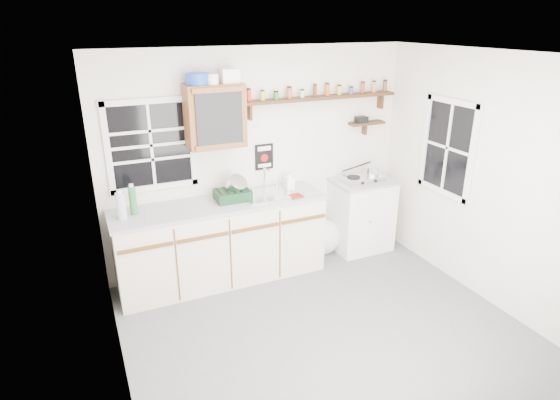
{
  "coord_description": "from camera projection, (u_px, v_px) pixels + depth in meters",
  "views": [
    {
      "loc": [
        -1.9,
        -3.21,
        2.76
      ],
      "look_at": [
        -0.22,
        0.55,
        1.16
      ],
      "focal_mm": 30.0,
      "sensor_mm": 36.0,
      "label": 1
    }
  ],
  "objects": [
    {
      "name": "saucepan",
      "position": [
        372.0,
        170.0,
        5.71
      ],
      "size": [
        0.39,
        0.3,
        0.18
      ],
      "rotation": [
        0.0,
        0.0,
        -0.77
      ],
      "color": "silver",
      "rests_on": "hotplate"
    },
    {
      "name": "water_bottles",
      "position": [
        126.0,
        203.0,
        4.6
      ],
      "size": [
        0.2,
        0.16,
        0.32
      ],
      "color": "#A8BCC5",
      "rests_on": "main_cabinet"
    },
    {
      "name": "upper_cabinet_clutter",
      "position": [
        210.0,
        78.0,
        4.66
      ],
      "size": [
        0.54,
        0.24,
        0.14
      ],
      "color": "#1B45B5",
      "rests_on": "upper_cabinet"
    },
    {
      "name": "rag",
      "position": [
        296.0,
        196.0,
        5.16
      ],
      "size": [
        0.16,
        0.14,
        0.02
      ],
      "primitive_type": "cube",
      "rotation": [
        0.0,
        0.0,
        0.15
      ],
      "color": "maroon",
      "rests_on": "main_cabinet"
    },
    {
      "name": "right_cabinet",
      "position": [
        361.0,
        214.0,
        5.89
      ],
      "size": [
        0.73,
        0.57,
        0.91
      ],
      "color": "silver",
      "rests_on": "floor"
    },
    {
      "name": "window_right",
      "position": [
        448.0,
        148.0,
        5.08
      ],
      "size": [
        0.03,
        0.78,
        1.08
      ],
      "color": "black",
      "rests_on": "wall_back"
    },
    {
      "name": "sink",
      "position": [
        266.0,
        194.0,
        5.21
      ],
      "size": [
        0.52,
        0.44,
        0.29
      ],
      "color": "silver",
      "rests_on": "main_cabinet"
    },
    {
      "name": "window_back",
      "position": [
        151.0,
        145.0,
        4.78
      ],
      "size": [
        0.93,
        0.03,
        0.98
      ],
      "color": "black",
      "rests_on": "wall_back"
    },
    {
      "name": "dish_rack",
      "position": [
        234.0,
        192.0,
        5.06
      ],
      "size": [
        0.38,
        0.29,
        0.28
      ],
      "rotation": [
        0.0,
        0.0,
        -0.01
      ],
      "color": "black",
      "rests_on": "main_cabinet"
    },
    {
      "name": "room",
      "position": [
        329.0,
        208.0,
        4.0
      ],
      "size": [
        3.64,
        3.24,
        2.54
      ],
      "color": "#59595C",
      "rests_on": "ground"
    },
    {
      "name": "trash_bag",
      "position": [
        323.0,
        237.0,
        5.86
      ],
      "size": [
        0.43,
        0.39,
        0.49
      ],
      "color": "silver",
      "rests_on": "floor"
    },
    {
      "name": "secondary_shelf",
      "position": [
        365.0,
        123.0,
        5.7
      ],
      "size": [
        0.45,
        0.16,
        0.24
      ],
      "color": "#33200E",
      "rests_on": "wall_back"
    },
    {
      "name": "warning_sign",
      "position": [
        264.0,
        157.0,
        5.36
      ],
      "size": [
        0.22,
        0.02,
        0.3
      ],
      "color": "black",
      "rests_on": "wall_back"
    },
    {
      "name": "soap_bottle",
      "position": [
        289.0,
        180.0,
        5.37
      ],
      "size": [
        0.1,
        0.1,
        0.21
      ],
      "primitive_type": "imported",
      "rotation": [
        0.0,
        0.0,
        0.03
      ],
      "color": "silver",
      "rests_on": "main_cabinet"
    },
    {
      "name": "main_cabinet",
      "position": [
        222.0,
        241.0,
        5.17
      ],
      "size": [
        2.31,
        0.63,
        0.92
      ],
      "color": "beige",
      "rests_on": "floor"
    },
    {
      "name": "spice_shelf",
      "position": [
        320.0,
        97.0,
        5.31
      ],
      "size": [
        1.91,
        0.18,
        0.35
      ],
      "color": "#33200E",
      "rests_on": "wall_back"
    },
    {
      "name": "hotplate",
      "position": [
        363.0,
        178.0,
        5.69
      ],
      "size": [
        0.53,
        0.29,
        0.08
      ],
      "rotation": [
        0.0,
        0.0,
        0.02
      ],
      "color": "silver",
      "rests_on": "right_cabinet"
    },
    {
      "name": "upper_cabinet",
      "position": [
        215.0,
        116.0,
        4.81
      ],
      "size": [
        0.6,
        0.32,
        0.65
      ],
      "color": "brown",
      "rests_on": "wall_back"
    }
  ]
}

